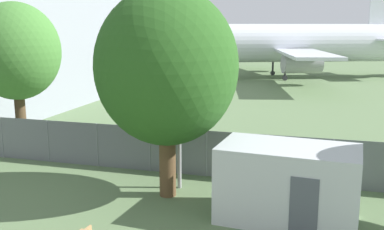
{
  "coord_description": "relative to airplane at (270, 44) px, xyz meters",
  "views": [
    {
      "loc": [
        4.38,
        -6.88,
        6.37
      ],
      "look_at": [
        -1.48,
        13.86,
        2.0
      ],
      "focal_mm": 42.0,
      "sensor_mm": 36.0,
      "label": 1
    }
  ],
  "objects": [
    {
      "name": "portable_cabin",
      "position": [
        4.92,
        -40.32,
        -2.83
      ],
      "size": [
        4.62,
        2.81,
        2.53
      ],
      "rotation": [
        0.0,
        0.0,
        -0.08
      ],
      "color": "silver",
      "rests_on": "ground"
    },
    {
      "name": "tree_left_of_cabin",
      "position": [
        0.43,
        -39.3,
        0.75
      ],
      "size": [
        5.18,
        5.18,
        7.72
      ],
      "color": "brown",
      "rests_on": "ground"
    },
    {
      "name": "perimeter_fence",
      "position": [
        1.31,
        -36.8,
        -3.1
      ],
      "size": [
        56.07,
        0.07,
        2.0
      ],
      "color": "slate",
      "rests_on": "ground"
    },
    {
      "name": "light_mast",
      "position": [
        0.62,
        -38.43,
        1.35
      ],
      "size": [
        0.44,
        0.44,
        9.09
      ],
      "color": "#99999E",
      "rests_on": "ground"
    },
    {
      "name": "airplane",
      "position": [
        0.0,
        0.0,
        0.0
      ],
      "size": [
        40.04,
        31.77,
        13.13
      ],
      "rotation": [
        0.0,
        0.0,
        -2.78
      ],
      "color": "silver",
      "rests_on": "ground"
    },
    {
      "name": "tree_behind_benches",
      "position": [
        -9.1,
        -34.99,
        0.9
      ],
      "size": [
        4.48,
        4.48,
        7.49
      ],
      "color": "#4C3823",
      "rests_on": "ground"
    }
  ]
}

